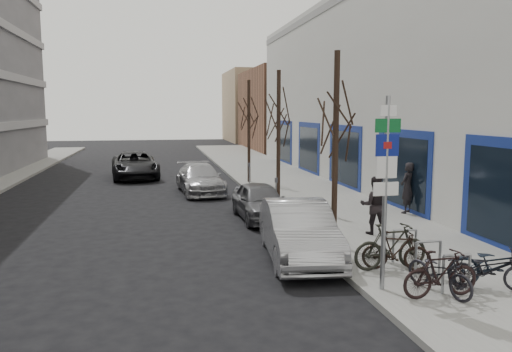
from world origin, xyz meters
name	(u,v)px	position (x,y,z in m)	size (l,w,h in m)	color
ground	(271,304)	(0.00, 0.00, 0.00)	(120.00, 120.00, 0.00)	black
sidewalk_east	(322,204)	(4.50, 10.00, 0.07)	(5.00, 70.00, 0.15)	slate
commercial_building	(499,91)	(17.00, 16.00, 5.00)	(20.00, 32.00, 10.00)	#B7B7B2
brick_building_far	(307,110)	(13.00, 40.00, 4.00)	(12.00, 14.00, 8.00)	brown
tan_building_far	(277,106)	(13.50, 55.00, 4.50)	(13.00, 12.00, 9.00)	#937A5B
highway_sign_pole	(386,181)	(2.40, -0.01, 2.46)	(0.55, 0.10, 4.20)	gray
bike_rack	(428,254)	(3.80, 0.60, 0.66)	(0.66, 2.26, 0.83)	gray
tree_near	(336,103)	(2.60, 3.50, 4.10)	(1.80, 1.80, 5.50)	black
tree_mid	(279,106)	(2.60, 10.00, 4.10)	(1.80, 1.80, 5.50)	black
tree_far	(249,107)	(2.60, 16.50, 4.10)	(1.80, 1.80, 5.50)	black
meter_front	(324,223)	(2.15, 3.00, 0.92)	(0.10, 0.08, 1.27)	gray
meter_mid	(276,191)	(2.15, 8.50, 0.92)	(0.10, 0.08, 1.27)	gray
meter_back	(249,173)	(2.15, 14.00, 0.92)	(0.10, 0.08, 1.27)	gray
bike_near_left	(440,269)	(3.45, -0.45, 0.66)	(0.51, 1.67, 1.02)	black
bike_near_right	(441,273)	(3.33, -0.68, 0.66)	(0.50, 1.67, 1.01)	black
bike_mid_curb	(497,261)	(4.77, -0.46, 0.75)	(0.59, 1.97, 1.20)	black
bike_mid_inner	(391,246)	(3.18, 1.20, 0.72)	(0.56, 1.88, 1.14)	black
bike_far_curb	(490,266)	(4.60, -0.47, 0.66)	(0.50, 1.67, 1.02)	black
bike_far_inner	(396,251)	(3.26, 1.10, 0.63)	(0.47, 1.59, 0.96)	black
parked_car_front	(298,231)	(1.40, 2.92, 0.76)	(1.61, 4.61, 1.52)	#A2A3A7
parked_car_mid	(260,201)	(1.40, 7.87, 0.67)	(1.57, 3.90, 1.33)	#4F4F54
parked_car_back	(200,179)	(-0.20, 14.19, 0.68)	(1.92, 4.72, 1.37)	#959499
lane_car	(135,165)	(-3.47, 20.31, 0.76)	(2.54, 5.50, 1.53)	black
pedestrian_near	(407,188)	(6.80, 7.23, 1.09)	(0.68, 0.45, 1.88)	black
pedestrian_far	(374,205)	(4.27, 4.52, 1.05)	(0.66, 0.45, 1.80)	black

